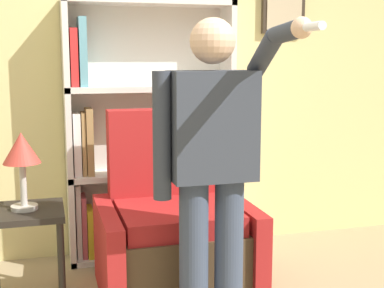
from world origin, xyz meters
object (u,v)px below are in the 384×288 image
Objects in this scene: bookcase at (138,133)px; person_standing at (212,161)px; side_table at (25,227)px; table_lamp at (22,153)px; armchair at (173,233)px.

person_standing is (0.16, -1.28, 0.03)m from bookcase.
bookcase is at bearing 97.09° from person_standing.
table_lamp reaches higher than side_table.
person_standing reaches higher than armchair.
side_table is at bearing -179.00° from armchair.
bookcase reaches higher than armchair.
person_standing reaches higher than table_lamp.
bookcase is at bearing 39.95° from side_table.
person_standing is (0.05, -0.65, 0.59)m from armchair.
table_lamp is (-0.00, -0.00, 0.43)m from side_table.
table_lamp is (-0.78, -0.65, 0.00)m from bookcase.
side_table is at bearing -140.05° from bookcase.
armchair is 0.87m from person_standing.
bookcase is 1.65× the size of armchair.
person_standing is at bearing -82.91° from bookcase.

